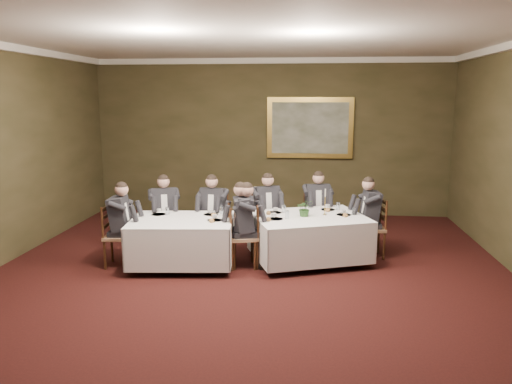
% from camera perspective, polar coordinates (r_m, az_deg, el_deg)
% --- Properties ---
extents(ground, '(10.00, 10.00, 0.00)m').
position_cam_1_polar(ground, '(6.89, -1.54, -11.86)').
color(ground, black).
rests_on(ground, ground).
extents(ceiling, '(8.00, 10.00, 0.10)m').
position_cam_1_polar(ceiling, '(6.42, -1.71, 18.36)').
color(ceiling, silver).
rests_on(ceiling, back_wall).
extents(back_wall, '(8.00, 0.10, 3.50)m').
position_cam_1_polar(back_wall, '(11.38, 1.67, 6.23)').
color(back_wall, '#302E18').
rests_on(back_wall, ground).
extents(crown_molding, '(8.00, 10.00, 0.12)m').
position_cam_1_polar(crown_molding, '(6.41, -1.71, 17.82)').
color(crown_molding, white).
rests_on(crown_molding, back_wall).
extents(table_main, '(2.13, 1.88, 0.67)m').
position_cam_1_polar(table_main, '(8.19, 6.04, -4.88)').
color(table_main, black).
rests_on(table_main, ground).
extents(table_second, '(1.72, 1.38, 0.67)m').
position_cam_1_polar(table_second, '(8.02, -8.43, -5.29)').
color(table_second, black).
rests_on(table_second, ground).
extents(chair_main_backleft, '(0.58, 0.57, 1.00)m').
position_cam_1_polar(chair_main_backleft, '(8.94, 1.12, -4.59)').
color(chair_main_backleft, '#8C6747').
rests_on(chair_main_backleft, ground).
extents(diner_main_backleft, '(0.56, 0.60, 1.35)m').
position_cam_1_polar(diner_main_backleft, '(8.87, 1.15, -3.19)').
color(diner_main_backleft, black).
rests_on(diner_main_backleft, chair_main_backleft).
extents(chair_main_backright, '(0.51, 0.50, 1.00)m').
position_cam_1_polar(chair_main_backright, '(9.22, 6.88, -4.18)').
color(chair_main_backright, '#8C6747').
rests_on(chair_main_backright, ground).
extents(diner_main_backright, '(0.49, 0.55, 1.35)m').
position_cam_1_polar(diner_main_backright, '(9.16, 6.93, -2.82)').
color(diner_main_backright, black).
rests_on(diner_main_backright, chair_main_backright).
extents(chair_main_endleft, '(0.51, 0.53, 1.00)m').
position_cam_1_polar(chair_main_endleft, '(7.94, -1.69, -6.59)').
color(chair_main_endleft, '#8C6747').
rests_on(chair_main_endleft, ground).
extents(diner_main_endleft, '(0.56, 0.50, 1.35)m').
position_cam_1_polar(diner_main_endleft, '(7.87, -1.61, -5.00)').
color(diner_main_endleft, black).
rests_on(diner_main_endleft, chair_main_endleft).
extents(chair_main_endright, '(0.46, 0.48, 1.00)m').
position_cam_1_polar(chair_main_endright, '(8.68, 13.06, -5.35)').
color(chair_main_endright, '#8C6747').
rests_on(chair_main_endright, ground).
extents(diner_main_endright, '(0.52, 0.45, 1.35)m').
position_cam_1_polar(diner_main_endright, '(8.61, 13.04, -3.89)').
color(diner_main_endright, black).
rests_on(diner_main_endright, chair_main_endright).
extents(chair_sec_backleft, '(0.55, 0.54, 1.00)m').
position_cam_1_polar(chair_sec_backleft, '(8.92, -10.36, -4.80)').
color(chair_sec_backleft, '#8C6747').
rests_on(chair_sec_backleft, ground).
extents(diner_sec_backleft, '(0.54, 0.59, 1.35)m').
position_cam_1_polar(diner_sec_backleft, '(8.85, -10.41, -3.39)').
color(diner_sec_backleft, black).
rests_on(diner_sec_backleft, chair_sec_backleft).
extents(chair_sec_backright, '(0.50, 0.48, 1.00)m').
position_cam_1_polar(chair_sec_backright, '(8.80, -4.78, -4.87)').
color(chair_sec_backright, '#8C6747').
rests_on(chair_sec_backright, ground).
extents(diner_sec_backright, '(0.47, 0.54, 1.35)m').
position_cam_1_polar(diner_sec_backright, '(8.73, -4.83, -3.45)').
color(diner_sec_backright, black).
rests_on(diner_sec_backright, chair_sec_backright).
extents(chair_sec_endright, '(0.47, 0.49, 1.00)m').
position_cam_1_polar(chair_sec_endright, '(7.98, -1.11, -6.49)').
color(chair_sec_endright, '#8C6747').
rests_on(chair_sec_endright, ground).
extents(diner_sec_endright, '(0.53, 0.46, 1.35)m').
position_cam_1_polar(diner_sec_endright, '(7.91, -1.20, -4.92)').
color(diner_sec_endright, black).
rests_on(diner_sec_endright, chair_sec_endright).
extents(chair_sec_endleft, '(0.46, 0.48, 1.00)m').
position_cam_1_polar(chair_sec_endleft, '(8.28, -15.41, -6.24)').
color(chair_sec_endleft, '#8C6747').
rests_on(chair_sec_endleft, ground).
extents(diner_sec_endleft, '(0.51, 0.45, 1.35)m').
position_cam_1_polar(diner_sec_endleft, '(8.22, -15.41, -4.72)').
color(diner_sec_endleft, black).
rests_on(diner_sec_endleft, chair_sec_endleft).
extents(centerpiece, '(0.29, 0.26, 0.29)m').
position_cam_1_polar(centerpiece, '(8.06, 5.61, -1.77)').
color(centerpiece, '#2D5926').
rests_on(centerpiece, table_main).
extents(candlestick, '(0.06, 0.06, 0.45)m').
position_cam_1_polar(candlestick, '(8.20, 7.89, -1.47)').
color(candlestick, '#AF8C35').
rests_on(candlestick, table_main).
extents(place_setting_table_main, '(0.33, 0.31, 0.14)m').
position_cam_1_polar(place_setting_table_main, '(8.33, 2.49, -2.11)').
color(place_setting_table_main, white).
rests_on(place_setting_table_main, table_main).
extents(place_setting_table_second, '(0.33, 0.31, 0.14)m').
position_cam_1_polar(place_setting_table_second, '(8.34, -10.68, -2.27)').
color(place_setting_table_second, white).
rests_on(place_setting_table_second, table_second).
extents(painting, '(1.91, 0.09, 1.35)m').
position_cam_1_polar(painting, '(11.26, 6.18, 7.30)').
color(painting, gold).
rests_on(painting, back_wall).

